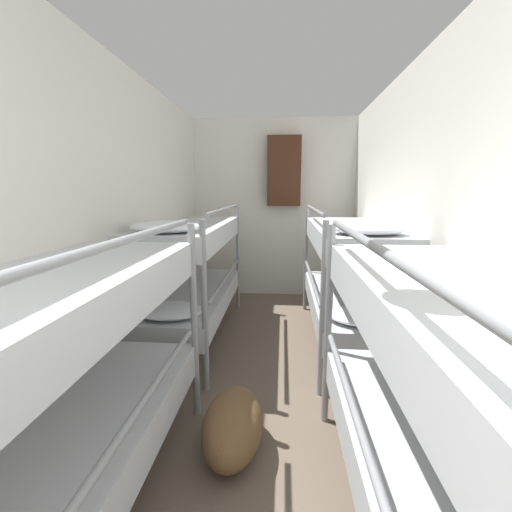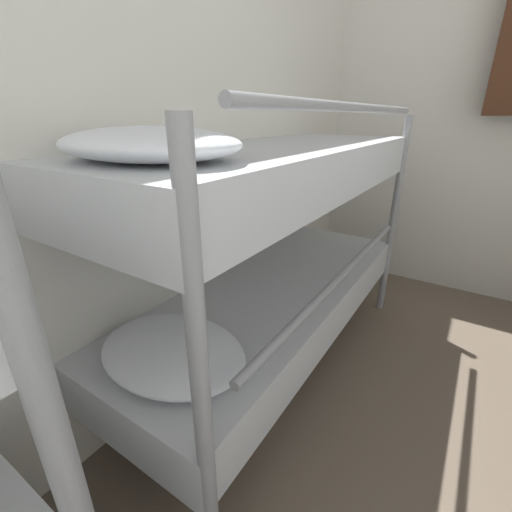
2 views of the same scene
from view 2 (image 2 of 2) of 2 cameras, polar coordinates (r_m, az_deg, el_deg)
wall_back at (r=2.91m, az=34.90°, el=17.45°), size 2.29×0.06×2.42m
bunk_stack_left_far at (r=1.58m, az=2.82°, el=2.59°), size 0.69×1.88×1.31m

